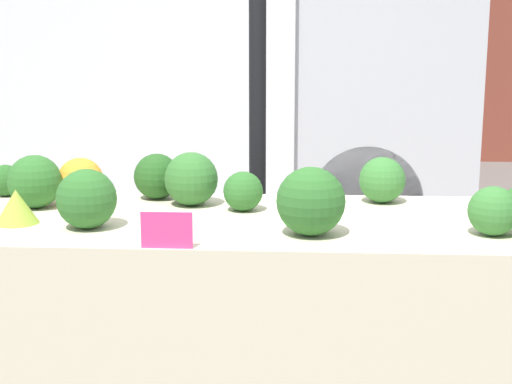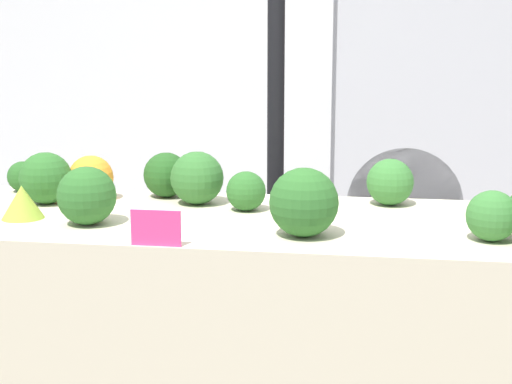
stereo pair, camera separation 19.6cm
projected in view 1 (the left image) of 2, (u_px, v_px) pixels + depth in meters
The scene contains 15 objects.
tent_pole at pixel (258, 80), 2.89m from camera, with size 0.07×0.07×2.56m.
parked_truck at pixel (100, 39), 5.59m from camera, with size 5.24×1.82×2.82m.
market_table at pixel (255, 262), 2.13m from camera, with size 2.12×0.74×0.89m.
orange_cauliflower at pixel (81, 180), 2.37m from camera, with size 0.15×0.15×0.15m.
romanesco_head at pixel (16, 207), 2.09m from camera, with size 0.13×0.13×0.10m.
broccoli_head_0 at pixel (87, 199), 2.02m from camera, with size 0.17×0.17×0.17m.
broccoli_head_1 at pixel (382, 180), 2.37m from camera, with size 0.15×0.15×0.15m.
broccoli_head_2 at pixel (493, 211), 1.95m from camera, with size 0.14×0.14×0.14m.
broccoli_head_5 at pixel (157, 176), 2.44m from camera, with size 0.16×0.16×0.16m.
broccoli_head_6 at pixel (243, 191), 2.25m from camera, with size 0.13×0.13×0.13m.
broccoli_head_7 at pixel (35, 182), 2.29m from camera, with size 0.17×0.17×0.17m.
broccoli_head_8 at pixel (191, 179), 2.33m from camera, with size 0.18×0.18×0.18m.
broccoli_head_9 at pixel (311, 201), 1.94m from camera, with size 0.19×0.19×0.19m.
broccoli_head_10 at pixel (6, 180), 2.49m from camera, with size 0.11×0.11×0.11m.
price_sign at pixel (167, 230), 1.82m from camera, with size 0.13×0.01×0.10m.
Camera 1 is at (0.13, -2.11, 1.39)m, focal length 50.00 mm.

